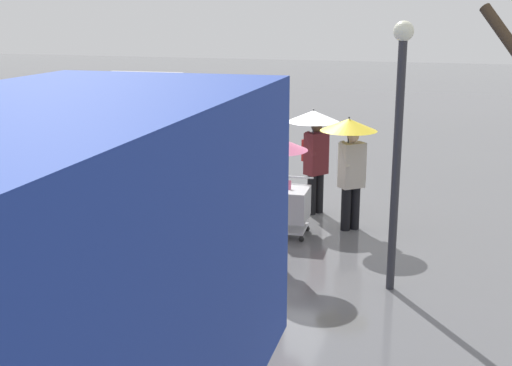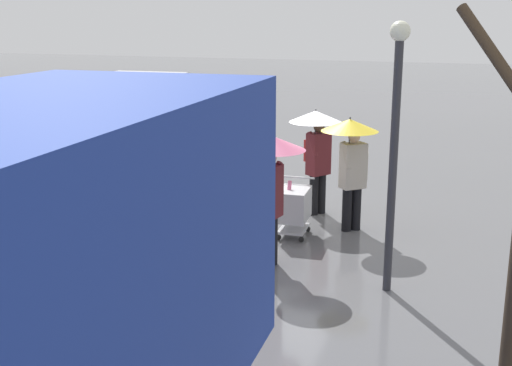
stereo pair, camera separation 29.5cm
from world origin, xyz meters
TOP-DOWN VIEW (x-y plane):
  - ground_plane at (0.00, 0.00)m, footprint 90.00×90.00m
  - slush_patch_near_cluster at (3.11, -2.72)m, footprint 1.64×1.64m
  - cargo_van_parked_right at (3.54, -0.08)m, footprint 2.41×5.44m
  - shopping_cart_vendor at (-0.78, 0.88)m, footprint 0.60×0.85m
  - hand_dolly_boxes at (0.55, 0.70)m, footprint 0.62×0.78m
  - pedestrian_pink_side at (-0.83, 2.39)m, footprint 1.04×1.04m
  - pedestrian_black_side at (0.47, 1.55)m, footprint 1.04×1.04m
  - pedestrian_white_side at (-1.68, 0.25)m, footprint 1.04×1.04m
  - pedestrian_far_side at (-0.83, -0.57)m, footprint 1.04×1.04m
  - street_lamp at (-2.75, 2.79)m, footprint 0.28×0.28m

SIDE VIEW (x-z plane):
  - ground_plane at x=0.00m, z-range 0.00..0.00m
  - slush_patch_near_cluster at x=3.11m, z-range 0.00..0.01m
  - hand_dolly_boxes at x=0.55m, z-range -0.12..1.19m
  - shopping_cart_vendor at x=-0.78m, z-range 0.05..1.09m
  - cargo_van_parked_right at x=3.54m, z-range -0.12..2.48m
  - pedestrian_black_side at x=0.47m, z-range 0.50..2.64m
  - pedestrian_far_side at x=-0.83m, z-range 0.50..2.64m
  - pedestrian_pink_side at x=-0.83m, z-range 0.51..2.66m
  - pedestrian_white_side at x=-1.68m, z-range 0.51..2.66m
  - street_lamp at x=-2.75m, z-range 0.44..4.30m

